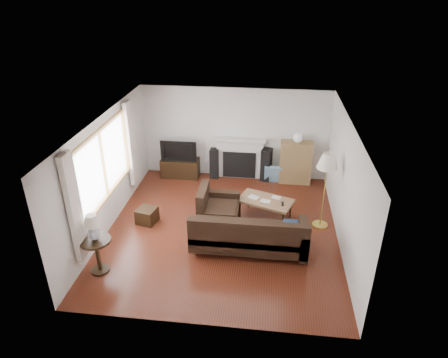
# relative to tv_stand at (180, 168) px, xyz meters

# --- Properties ---
(room) EXTENTS (5.10, 5.60, 2.54)m
(room) POSITION_rel_tv_stand_xyz_m (1.49, -2.49, 0.99)
(room) COLOR #552012
(room) RESTS_ON ground
(window) EXTENTS (0.12, 2.74, 1.54)m
(window) POSITION_rel_tv_stand_xyz_m (-0.96, -2.69, 1.29)
(window) COLOR olive
(window) RESTS_ON room
(curtain_near) EXTENTS (0.10, 0.35, 2.10)m
(curtain_near) POSITION_rel_tv_stand_xyz_m (-0.91, -4.21, 1.14)
(curtain_near) COLOR silver
(curtain_near) RESTS_ON room
(curtain_far) EXTENTS (0.10, 0.35, 2.10)m
(curtain_far) POSITION_rel_tv_stand_xyz_m (-0.91, -1.17, 1.14)
(curtain_far) COLOR silver
(curtain_far) RESTS_ON room
(fireplace) EXTENTS (1.40, 0.26, 1.15)m
(fireplace) POSITION_rel_tv_stand_xyz_m (1.64, 0.15, 0.32)
(fireplace) COLOR white
(fireplace) RESTS_ON room
(tv_stand) EXTENTS (1.04, 0.47, 0.52)m
(tv_stand) POSITION_rel_tv_stand_xyz_m (0.00, 0.00, 0.00)
(tv_stand) COLOR black
(tv_stand) RESTS_ON ground
(television) EXTENTS (0.98, 0.13, 0.57)m
(television) POSITION_rel_tv_stand_xyz_m (0.00, 0.00, 0.54)
(television) COLOR black
(television) RESTS_ON tv_stand
(speaker_left) EXTENTS (0.24, 0.29, 0.83)m
(speaker_left) POSITION_rel_tv_stand_xyz_m (0.95, 0.06, 0.16)
(speaker_left) COLOR black
(speaker_left) RESTS_ON ground
(speaker_right) EXTENTS (0.32, 0.35, 0.91)m
(speaker_right) POSITION_rel_tv_stand_xyz_m (2.38, 0.06, 0.20)
(speaker_right) COLOR black
(speaker_right) RESTS_ON ground
(bookshelf) EXTENTS (0.84, 0.40, 1.16)m
(bookshelf) POSITION_rel_tv_stand_xyz_m (3.16, 0.03, 0.32)
(bookshelf) COLOR olive
(bookshelf) RESTS_ON ground
(globe_lamp) EXTENTS (0.25, 0.25, 0.25)m
(globe_lamp) POSITION_rel_tv_stand_xyz_m (3.16, 0.03, 1.02)
(globe_lamp) COLOR white
(globe_lamp) RESTS_ON bookshelf
(sectional_sofa) EXTENTS (2.54, 1.86, 0.82)m
(sectional_sofa) POSITION_rel_tv_stand_xyz_m (2.11, -3.14, 0.15)
(sectional_sofa) COLOR black
(sectional_sofa) RESTS_ON ground
(coffee_table) EXTENTS (1.36, 1.04, 0.47)m
(coffee_table) POSITION_rel_tv_stand_xyz_m (2.41, -1.87, -0.02)
(coffee_table) COLOR #866040
(coffee_table) RESTS_ON ground
(footstool) EXTENTS (0.49, 0.49, 0.34)m
(footstool) POSITION_rel_tv_stand_xyz_m (-0.25, -2.40, -0.09)
(footstool) COLOR black
(footstool) RESTS_ON ground
(floor_lamp) EXTENTS (0.60, 0.60, 1.76)m
(floor_lamp) POSITION_rel_tv_stand_xyz_m (3.66, -2.08, 0.62)
(floor_lamp) COLOR gold
(floor_lamp) RESTS_ON ground
(side_table) EXTENTS (0.57, 0.57, 0.72)m
(side_table) POSITION_rel_tv_stand_xyz_m (-0.66, -4.15, 0.10)
(side_table) COLOR black
(side_table) RESTS_ON ground
(table_lamp) EXTENTS (0.32, 0.32, 0.52)m
(table_lamp) POSITION_rel_tv_stand_xyz_m (-0.66, -4.15, 0.72)
(table_lamp) COLOR silver
(table_lamp) RESTS_ON side_table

